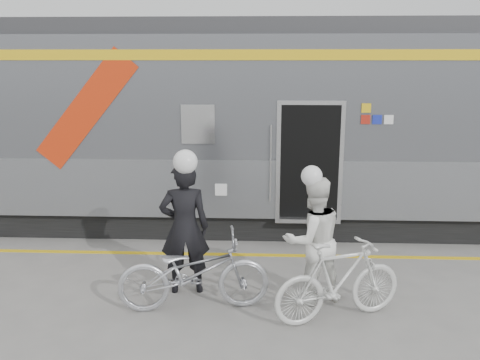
# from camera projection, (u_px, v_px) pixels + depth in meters

# --- Properties ---
(ground) EXTENTS (90.00, 90.00, 0.00)m
(ground) POSITION_uv_depth(u_px,v_px,m) (282.00, 316.00, 6.88)
(ground) COLOR slate
(ground) RESTS_ON ground
(train) EXTENTS (24.00, 3.17, 4.10)m
(train) POSITION_uv_depth(u_px,v_px,m) (198.00, 124.00, 10.54)
(train) COLOR black
(train) RESTS_ON ground
(safety_strip) EXTENTS (24.00, 0.12, 0.01)m
(safety_strip) POSITION_uv_depth(u_px,v_px,m) (277.00, 255.00, 8.97)
(safety_strip) COLOR gold
(safety_strip) RESTS_ON ground
(man) EXTENTS (0.79, 0.58, 1.98)m
(man) POSITION_uv_depth(u_px,v_px,m) (185.00, 228.00, 7.39)
(man) COLOR black
(man) RESTS_ON ground
(bicycle_left) EXTENTS (2.16, 1.04, 1.09)m
(bicycle_left) POSITION_uv_depth(u_px,v_px,m) (194.00, 272.00, 6.95)
(bicycle_left) COLOR #B8B9C0
(bicycle_left) RESTS_ON ground
(woman) EXTENTS (1.07, 0.96, 1.82)m
(woman) POSITION_uv_depth(u_px,v_px,m) (313.00, 240.00, 7.13)
(woman) COLOR white
(woman) RESTS_ON ground
(bicycle_right) EXTENTS (1.90, 1.15, 1.10)m
(bicycle_right) POSITION_uv_depth(u_px,v_px,m) (339.00, 281.00, 6.66)
(bicycle_right) COLOR silver
(bicycle_right) RESTS_ON ground
(helmet_man) EXTENTS (0.34, 0.34, 0.34)m
(helmet_man) POSITION_uv_depth(u_px,v_px,m) (182.00, 149.00, 7.12)
(helmet_man) COLOR white
(helmet_man) RESTS_ON man
(helmet_woman) EXTENTS (0.29, 0.29, 0.29)m
(helmet_woman) POSITION_uv_depth(u_px,v_px,m) (315.00, 167.00, 6.88)
(helmet_woman) COLOR white
(helmet_woman) RESTS_ON woman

